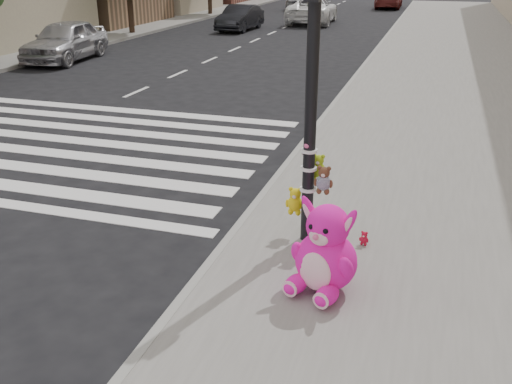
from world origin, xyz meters
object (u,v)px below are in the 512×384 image
at_px(red_teddy, 364,238).
at_px(car_silver_far, 65,41).
at_px(signal_pole, 311,126).
at_px(car_dark_far, 240,18).
at_px(car_white_near, 312,10).
at_px(pink_bunny, 325,255).

xyz_separation_m(red_teddy, car_silver_far, (-13.20, 12.38, 0.53)).
distance_m(signal_pole, car_dark_far, 25.51).
distance_m(red_teddy, car_silver_far, 18.10).
xyz_separation_m(signal_pole, red_teddy, (0.79, 0.03, -1.53)).
relative_size(signal_pole, car_dark_far, 0.98).
bearing_deg(car_silver_far, red_teddy, -49.46).
relative_size(red_teddy, car_silver_far, 0.04).
relative_size(signal_pole, car_white_near, 0.72).
distance_m(pink_bunny, car_silver_far, 18.78).
height_order(pink_bunny, red_teddy, pink_bunny).
height_order(car_dark_far, car_white_near, car_white_near).
xyz_separation_m(signal_pole, pink_bunny, (0.48, -1.25, -1.17)).
distance_m(car_silver_far, car_dark_far, 11.86).
distance_m(car_dark_far, car_white_near, 5.58).
bearing_deg(car_silver_far, signal_pole, -51.31).
height_order(signal_pole, red_teddy, signal_pole).
bearing_deg(signal_pole, car_white_near, 102.04).
relative_size(car_silver_far, car_white_near, 0.82).
height_order(signal_pole, car_dark_far, signal_pole).
bearing_deg(red_teddy, signal_pole, -166.57).
distance_m(pink_bunny, red_teddy, 1.37).
height_order(pink_bunny, car_silver_far, car_silver_far).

